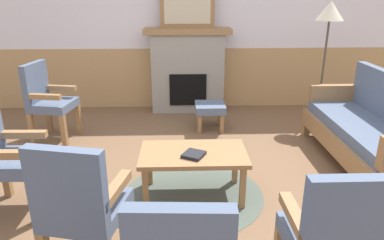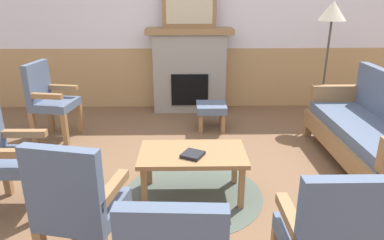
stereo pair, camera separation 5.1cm
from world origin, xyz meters
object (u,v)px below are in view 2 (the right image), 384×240
footstool (211,109)px  armchair_by_window_left (49,97)px  coffee_table (192,158)px  book_on_table (193,155)px  framed_picture (189,8)px  armchair_front_left (331,238)px  armchair_corner_left (77,203)px  armchair_near_fireplace (4,152)px  fireplace (190,70)px  couch (369,131)px  floor_lamp_by_couch (332,19)px

footstool → armchair_by_window_left: (-2.07, -0.25, 0.25)m
coffee_table → book_on_table: size_ratio=5.39×
framed_picture → footstool: bearing=-71.5°
book_on_table → armchair_by_window_left: size_ratio=0.18×
framed_picture → armchair_front_left: framed_picture is taller
armchair_by_window_left → armchair_corner_left: same height
framed_picture → coffee_table: bearing=-90.1°
armchair_corner_left → book_on_table: bearing=49.2°
armchair_near_fireplace → fireplace: bearing=59.6°
fireplace → coffee_table: fireplace is taller
book_on_table → armchair_front_left: 1.44m
footstool → framed_picture: bearing=108.5°
couch → armchair_front_left: (-1.16, -1.89, 0.14)m
fireplace → framed_picture: size_ratio=1.62×
couch → book_on_table: size_ratio=10.11×
armchair_corner_left → armchair_near_fireplace: bearing=136.9°
couch → footstool: couch is taller
armchair_front_left → fireplace: bearing=100.6°
armchair_near_fireplace → armchair_by_window_left: same height
armchair_near_fireplace → floor_lamp_by_couch: size_ratio=0.58×
couch → floor_lamp_by_couch: 1.73m
book_on_table → couch: bearing=19.0°
armchair_near_fireplace → floor_lamp_by_couch: floor_lamp_by_couch is taller
coffee_table → armchair_near_fireplace: (-1.59, -0.17, 0.15)m
fireplace → armchair_corner_left: fireplace is taller
coffee_table → floor_lamp_by_couch: floor_lamp_by_couch is taller
armchair_corner_left → floor_lamp_by_couch: (2.63, 2.89, 0.91)m
armchair_near_fireplace → armchair_corner_left: (0.84, -0.78, 0.00)m
book_on_table → armchair_front_left: armchair_front_left is taller
couch → armchair_near_fireplace: 3.56m
armchair_by_window_left → book_on_table: bearing=-40.4°
coffee_table → armchair_by_window_left: armchair_by_window_left is taller
framed_picture → armchair_by_window_left: (-1.79, -1.10, -1.02)m
armchair_near_fireplace → armchair_front_left: same height
footstool → book_on_table: bearing=-99.3°
couch → armchair_front_left: size_ratio=1.84×
armchair_corner_left → floor_lamp_by_couch: 4.02m
fireplace → floor_lamp_by_couch: floor_lamp_by_couch is taller
footstool → armchair_by_window_left: bearing=-173.1°
coffee_table → floor_lamp_by_couch: size_ratio=0.57×
armchair_by_window_left → floor_lamp_by_couch: floor_lamp_by_couch is taller
book_on_table → floor_lamp_by_couch: (1.88, 2.02, 1.00)m
armchair_corner_left → footstool: bearing=68.5°
footstool → armchair_corner_left: 2.85m
coffee_table → framed_picture: bearing=89.9°
framed_picture → armchair_corner_left: bearing=-102.2°
armchair_near_fireplace → framed_picture: bearing=59.6°
couch → armchair_by_window_left: (-3.67, 0.87, 0.14)m
armchair_near_fireplace → armchair_by_window_left: bearing=96.9°
floor_lamp_by_couch → coffee_table: bearing=-134.2°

